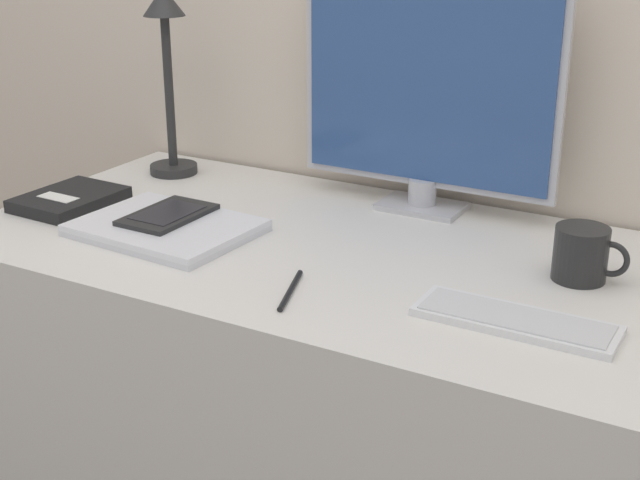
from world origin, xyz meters
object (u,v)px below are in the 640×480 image
(monitor, at_px, (427,89))
(coffee_mug, at_px, (582,254))
(pen, at_px, (290,290))
(ereader, at_px, (168,215))
(notebook, at_px, (70,199))
(keyboard, at_px, (516,320))
(desk_lamp, at_px, (167,61))
(laptop, at_px, (166,228))

(monitor, bearing_deg, coffee_mug, -28.96)
(monitor, relative_size, pen, 3.73)
(ereader, bearing_deg, notebook, 178.55)
(keyboard, height_order, desk_lamp, desk_lamp)
(notebook, bearing_deg, ereader, -1.45)
(laptop, xyz_separation_m, pen, (0.34, -0.12, -0.01))
(notebook, distance_m, pen, 0.63)
(monitor, height_order, coffee_mug, monitor)
(laptop, xyz_separation_m, desk_lamp, (-0.23, 0.32, 0.24))
(notebook, xyz_separation_m, pen, (0.62, -0.15, -0.01))
(monitor, relative_size, ereader, 2.91)
(monitor, relative_size, notebook, 2.55)
(keyboard, distance_m, notebook, 0.97)
(monitor, relative_size, keyboard, 1.77)
(keyboard, bearing_deg, coffee_mug, 79.24)
(monitor, bearing_deg, laptop, -134.81)
(ereader, relative_size, notebook, 0.88)
(coffee_mug, bearing_deg, laptop, -167.52)
(monitor, bearing_deg, desk_lamp, -175.57)
(keyboard, xyz_separation_m, ereader, (-0.71, 0.08, 0.02))
(notebook, bearing_deg, laptop, -6.57)
(keyboard, bearing_deg, monitor, 128.16)
(ereader, height_order, desk_lamp, desk_lamp)
(monitor, relative_size, laptop, 1.61)
(coffee_mug, bearing_deg, desk_lamp, 170.71)
(monitor, bearing_deg, keyboard, -51.84)
(desk_lamp, xyz_separation_m, pen, (0.57, -0.44, -0.25))
(desk_lamp, relative_size, pen, 2.90)
(keyboard, relative_size, ereader, 1.64)
(laptop, height_order, notebook, notebook)
(ereader, relative_size, desk_lamp, 0.44)
(keyboard, bearing_deg, laptop, 175.76)
(laptop, relative_size, notebook, 1.58)
(ereader, bearing_deg, keyboard, -6.17)
(ereader, height_order, notebook, ereader)
(monitor, xyz_separation_m, coffee_mug, (0.37, -0.20, -0.20))
(desk_lamp, bearing_deg, monitor, 4.43)
(laptop, relative_size, ereader, 1.81)
(desk_lamp, bearing_deg, ereader, -53.57)
(keyboard, height_order, pen, keyboard)
(notebook, bearing_deg, pen, -13.56)
(desk_lamp, xyz_separation_m, notebook, (-0.04, -0.29, -0.24))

